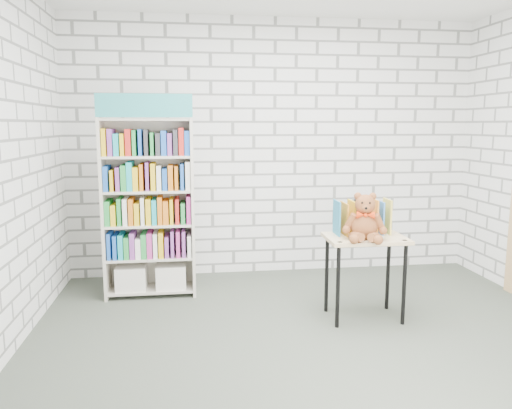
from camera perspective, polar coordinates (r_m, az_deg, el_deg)
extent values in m
plane|color=#3E453A|center=(3.97, 7.19, -15.68)|extent=(4.50, 4.50, 0.00)
cube|color=silver|center=(5.56, 2.14, 6.44)|extent=(4.50, 0.02, 2.80)
cube|color=silver|center=(1.78, 24.93, -0.10)|extent=(4.50, 0.02, 2.80)
cube|color=beige|center=(4.95, -16.92, -0.54)|extent=(0.03, 0.34, 1.72)
cube|color=beige|center=(4.89, -7.24, -0.34)|extent=(0.03, 0.34, 1.72)
cube|color=beige|center=(5.06, -11.98, -0.15)|extent=(0.86, 0.02, 1.72)
cube|color=teal|center=(4.69, -12.66, 10.99)|extent=(0.86, 0.02, 0.21)
cube|color=beige|center=(5.10, -11.81, -9.40)|extent=(0.80, 0.32, 0.02)
cube|color=beige|center=(5.00, -11.93, -5.86)|extent=(0.80, 0.32, 0.02)
cube|color=beige|center=(4.93, -12.05, -2.20)|extent=(0.80, 0.32, 0.02)
cube|color=beige|center=(4.88, -12.18, 1.56)|extent=(0.80, 0.32, 0.02)
cube|color=beige|center=(4.85, -12.31, 5.38)|extent=(0.80, 0.32, 0.02)
cube|color=beige|center=(4.84, -12.45, 9.46)|extent=(0.80, 0.32, 0.02)
cube|color=silver|center=(5.08, -14.03, -8.05)|extent=(0.29, 0.28, 0.23)
cube|color=silver|center=(5.05, -9.67, -8.00)|extent=(0.29, 0.28, 0.23)
cube|color=#BF338C|center=(4.96, -11.99, -4.47)|extent=(0.80, 0.28, 0.23)
cube|color=#19A5B2|center=(4.90, -12.11, -0.76)|extent=(0.80, 0.28, 0.23)
cube|color=white|center=(4.86, -12.24, 3.03)|extent=(0.80, 0.28, 0.23)
cube|color=purple|center=(4.83, -12.37, 6.87)|extent=(0.80, 0.28, 0.23)
cube|color=tan|center=(4.34, 12.41, -3.80)|extent=(0.68, 0.48, 0.03)
cylinder|color=black|center=(4.19, 9.34, -9.30)|extent=(0.03, 0.03, 0.69)
cylinder|color=black|center=(4.52, 8.08, -7.89)|extent=(0.03, 0.03, 0.69)
cylinder|color=black|center=(4.37, 16.58, -8.76)|extent=(0.03, 0.03, 0.69)
cylinder|color=black|center=(4.69, 14.85, -7.47)|extent=(0.03, 0.03, 0.69)
cylinder|color=black|center=(4.10, 9.57, -4.29)|extent=(0.05, 0.05, 0.01)
cylinder|color=black|center=(4.28, 16.62, -3.98)|extent=(0.05, 0.05, 0.01)
cube|color=teal|center=(4.34, 9.19, -1.61)|extent=(0.02, 0.21, 0.28)
cube|color=orange|center=(4.36, 10.01, -1.59)|extent=(0.02, 0.21, 0.28)
cube|color=gold|center=(4.38, 10.82, -1.56)|extent=(0.02, 0.21, 0.28)
cube|color=black|center=(4.40, 11.63, -1.54)|extent=(0.02, 0.21, 0.28)
cube|color=silver|center=(4.42, 12.43, -1.52)|extent=(0.02, 0.21, 0.28)
cube|color=orange|center=(4.44, 13.22, -1.50)|extent=(0.02, 0.21, 0.28)
cube|color=#3472C4|center=(4.46, 14.00, -1.48)|extent=(0.02, 0.21, 0.28)
cube|color=gold|center=(4.49, 14.77, -1.45)|extent=(0.02, 0.21, 0.28)
ellipsoid|color=brown|center=(4.22, 12.28, -2.33)|extent=(0.23, 0.20, 0.23)
sphere|color=brown|center=(4.19, 12.37, 0.01)|extent=(0.16, 0.16, 0.16)
sphere|color=brown|center=(4.19, 11.56, 0.95)|extent=(0.06, 0.06, 0.06)
sphere|color=brown|center=(4.20, 13.20, 0.92)|extent=(0.06, 0.06, 0.06)
sphere|color=brown|center=(4.13, 12.43, -0.44)|extent=(0.07, 0.07, 0.07)
sphere|color=black|center=(4.12, 12.06, 0.17)|extent=(0.02, 0.02, 0.02)
sphere|color=black|center=(4.12, 12.85, 0.16)|extent=(0.02, 0.02, 0.02)
sphere|color=black|center=(4.10, 12.47, -0.43)|extent=(0.02, 0.02, 0.02)
cylinder|color=brown|center=(4.19, 10.75, -1.92)|extent=(0.12, 0.12, 0.16)
cylinder|color=brown|center=(4.21, 13.88, -1.98)|extent=(0.12, 0.09, 0.16)
sphere|color=brown|center=(4.18, 10.28, -2.84)|extent=(0.07, 0.07, 0.07)
sphere|color=brown|center=(4.21, 14.32, -2.91)|extent=(0.07, 0.07, 0.07)
cylinder|color=brown|center=(4.12, 11.47, -3.61)|extent=(0.08, 0.18, 0.09)
cylinder|color=brown|center=(4.13, 13.29, -3.63)|extent=(0.15, 0.18, 0.09)
sphere|color=brown|center=(4.04, 11.15, -3.91)|extent=(0.08, 0.08, 0.08)
sphere|color=brown|center=(4.06, 13.79, -3.95)|extent=(0.08, 0.08, 0.08)
cone|color=red|center=(4.14, 11.87, -1.17)|extent=(0.08, 0.08, 0.06)
cone|color=red|center=(4.14, 12.93, -1.19)|extent=(0.08, 0.08, 0.06)
sphere|color=red|center=(4.14, 12.41, -1.19)|extent=(0.04, 0.04, 0.04)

